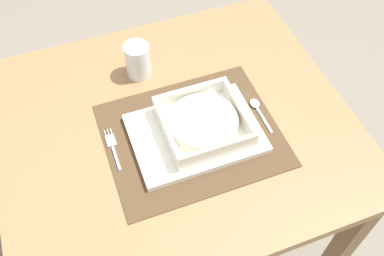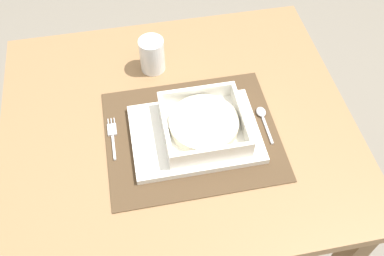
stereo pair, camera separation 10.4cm
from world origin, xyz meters
The scene contains 10 objects.
ground_plane centered at (0.00, 0.00, 0.00)m, with size 6.00×6.00×0.00m, color gray.
dining_table centered at (0.00, 0.00, 0.64)m, with size 0.88×0.78×0.75m.
placemat centered at (0.03, -0.05, 0.76)m, with size 0.42×0.35×0.00m, color #4C3823.
serving_plate centered at (0.03, -0.05, 0.77)m, with size 0.31×0.22×0.02m, color white.
porridge_bowl centered at (0.06, -0.05, 0.79)m, with size 0.20×0.20×0.05m.
fork centered at (-0.16, -0.02, 0.76)m, with size 0.02×0.13×0.00m.
spoon centered at (0.21, -0.03, 0.76)m, with size 0.02×0.11×0.01m.
butter_knife centered at (0.18, -0.06, 0.76)m, with size 0.01×0.13×0.01m.
bread_knife centered at (0.16, -0.05, 0.76)m, with size 0.01×0.13×0.01m.
drinking_glass centered at (-0.03, 0.20, 0.80)m, with size 0.07×0.07×0.10m.
Camera 1 is at (-0.19, -0.64, 1.62)m, focal length 40.40 mm.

